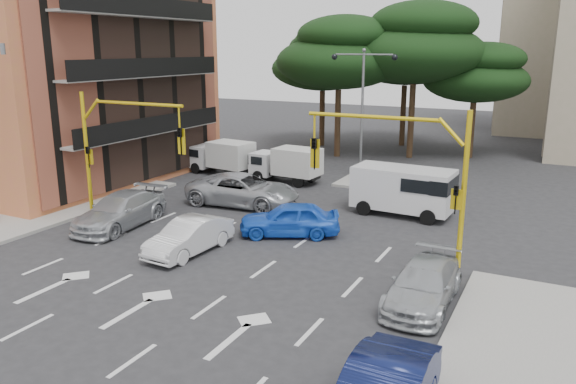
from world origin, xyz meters
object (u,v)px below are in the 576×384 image
(street_lamp_center, at_px, (363,90))
(box_truck_b, at_px, (286,165))
(box_truck_a, at_px, (221,158))
(car_silver_parked, at_px, (424,284))
(signal_mast_right, at_px, (412,169))
(car_white_hatch, at_px, (189,236))
(van_white, at_px, (403,191))
(signal_mast_left, at_px, (114,140))
(car_silver_wagon, at_px, (120,211))
(car_blue_compact, at_px, (290,219))
(car_silver_cross_a, at_px, (243,190))

(street_lamp_center, bearing_deg, box_truck_b, -137.48)
(street_lamp_center, bearing_deg, box_truck_a, -159.12)
(car_silver_parked, bearing_deg, box_truck_a, 140.82)
(signal_mast_right, relative_size, car_white_hatch, 1.45)
(van_white, bearing_deg, car_white_hatch, -31.16)
(signal_mast_left, bearing_deg, car_white_hatch, -18.65)
(street_lamp_center, distance_m, car_silver_wagon, 16.47)
(car_silver_parked, bearing_deg, car_silver_wagon, 172.59)
(signal_mast_left, height_order, car_silver_parked, signal_mast_left)
(street_lamp_center, bearing_deg, car_white_hatch, -95.35)
(box_truck_a, bearing_deg, car_silver_wagon, -162.92)
(signal_mast_right, bearing_deg, car_blue_compact, 161.27)
(car_white_hatch, xyz_separation_m, car_blue_compact, (2.58, 3.73, 0.05))
(street_lamp_center, distance_m, box_truck_b, 6.52)
(signal_mast_right, xyz_separation_m, car_silver_wagon, (-13.16, -0.45, -3.13))
(signal_mast_left, bearing_deg, box_truck_b, 73.26)
(box_truck_a, distance_m, box_truck_b, 4.73)
(signal_mast_left, xyz_separation_m, street_lamp_center, (6.80, 14.01, 1.54))
(signal_mast_right, bearing_deg, car_white_hatch, -167.76)
(car_silver_wagon, relative_size, van_white, 1.09)
(van_white, bearing_deg, box_truck_a, -102.81)
(signal_mast_right, relative_size, car_silver_wagon, 1.16)
(car_white_hatch, height_order, car_blue_compact, car_blue_compact)
(signal_mast_right, height_order, car_white_hatch, signal_mast_right)
(street_lamp_center, xyz_separation_m, van_white, (4.60, -6.77, -4.24))
(signal_mast_right, height_order, box_truck_b, signal_mast_right)
(car_silver_parked, distance_m, van_white, 10.02)
(street_lamp_center, bearing_deg, van_white, -55.81)
(car_silver_wagon, height_order, car_silver_parked, car_silver_wagon)
(street_lamp_center, xyz_separation_m, car_white_hatch, (-1.48, -15.81, -4.74))
(car_blue_compact, distance_m, box_truck_b, 9.97)
(street_lamp_center, bearing_deg, signal_mast_left, -115.91)
(car_silver_parked, bearing_deg, car_silver_cross_a, 146.15)
(signal_mast_left, distance_m, car_silver_cross_a, 7.00)
(signal_mast_left, bearing_deg, car_blue_compact, 13.75)
(signal_mast_right, distance_m, car_blue_compact, 6.80)
(car_blue_compact, relative_size, car_silver_cross_a, 0.74)
(box_truck_a, bearing_deg, car_white_hatch, -144.37)
(signal_mast_left, relative_size, street_lamp_center, 0.77)
(car_white_hatch, distance_m, van_white, 10.90)
(car_white_hatch, xyz_separation_m, van_white, (6.08, 9.03, 0.50))
(signal_mast_left, relative_size, car_blue_compact, 1.39)
(signal_mast_right, xyz_separation_m, box_truck_b, (-10.38, 10.73, -2.81))
(car_silver_parked, bearing_deg, car_white_hatch, 177.15)
(car_white_hatch, bearing_deg, street_lamp_center, 88.13)
(car_silver_wagon, bearing_deg, car_blue_compact, 12.94)
(car_blue_compact, xyz_separation_m, box_truck_a, (-9.41, 8.91, 0.35))
(car_silver_wagon, distance_m, box_truck_b, 11.52)
(box_truck_b, bearing_deg, car_silver_wagon, 169.71)
(signal_mast_left, bearing_deg, van_white, 32.40)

